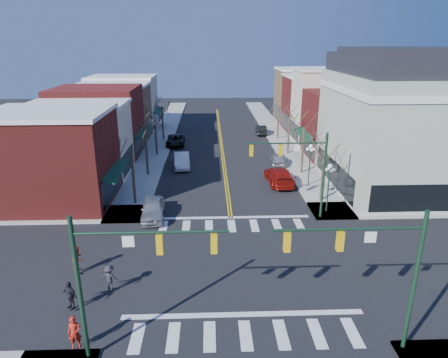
{
  "coord_description": "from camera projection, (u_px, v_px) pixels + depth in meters",
  "views": [
    {
      "loc": [
        -1.69,
        -22.36,
        13.94
      ],
      "look_at": [
        -0.49,
        9.49,
        2.8
      ],
      "focal_mm": 32.0,
      "sensor_mm": 36.0,
      "label": 1
    }
  ],
  "objects": [
    {
      "name": "bldg_left_brick_b",
      "position": [
        98.0,
        122.0,
        49.74
      ],
      "size": [
        10.0,
        9.0,
        8.5
      ],
      "primitive_type": "cube",
      "color": "maroon",
      "rests_on": "ground"
    },
    {
      "name": "bldg_right_tan",
      "position": [
        305.0,
        96.0,
        71.04
      ],
      "size": [
        10.0,
        8.0,
        9.0
      ],
      "primitive_type": "cube",
      "color": "olive",
      "rests_on": "ground"
    },
    {
      "name": "pedestrian_red_a",
      "position": [
        75.0,
        333.0,
        18.66
      ],
      "size": [
        0.67,
        0.49,
        1.68
      ],
      "primitive_type": "imported",
      "rotation": [
        0.0,
        0.0,
        0.16
      ],
      "color": "#B51F13",
      "rests_on": "sidewalk_left"
    },
    {
      "name": "pedestrian_red_b",
      "position": [
        78.0,
        259.0,
        24.9
      ],
      "size": [
        0.73,
        0.9,
        1.73
      ],
      "primitive_type": "imported",
      "rotation": [
        0.0,
        0.0,
        1.48
      ],
      "color": "red",
      "rests_on": "sidewalk_left"
    },
    {
      "name": "bldg_left_stucco_b",
      "position": [
        124.0,
        104.0,
        64.88
      ],
      "size": [
        10.0,
        8.0,
        8.2
      ],
      "primitive_type": "cube",
      "color": "beige",
      "rests_on": "ground"
    },
    {
      "name": "car_left_near",
      "position": [
        153.0,
        209.0,
        32.81
      ],
      "size": [
        2.2,
        4.74,
        1.57
      ],
      "primitive_type": "imported",
      "rotation": [
        0.0,
        0.0,
        0.07
      ],
      "color": "#AFAFB4",
      "rests_on": "ground"
    },
    {
      "name": "pedestrian_dark_a",
      "position": [
        70.0,
        295.0,
        21.44
      ],
      "size": [
        1.03,
        0.85,
        1.65
      ],
      "primitive_type": "imported",
      "rotation": [
        0.0,
        0.0,
        -0.56
      ],
      "color": "black",
      "rests_on": "sidewalk_left"
    },
    {
      "name": "traffic_mast_near_right",
      "position": [
        376.0,
        263.0,
        17.41
      ],
      "size": [
        6.6,
        0.28,
        7.2
      ],
      "color": "#14331E",
      "rests_on": "ground"
    },
    {
      "name": "bldg_right_brick_b",
      "position": [
        317.0,
        104.0,
        63.58
      ],
      "size": [
        10.0,
        8.0,
        8.5
      ],
      "primitive_type": "cube",
      "color": "maroon",
      "rests_on": "ground"
    },
    {
      "name": "ground",
      "position": [
        237.0,
        268.0,
        25.75
      ],
      "size": [
        160.0,
        160.0,
        0.0
      ],
      "primitive_type": "plane",
      "color": "black",
      "rests_on": "ground"
    },
    {
      "name": "bldg_right_stucco",
      "position": [
        331.0,
        107.0,
        56.26
      ],
      "size": [
        10.0,
        7.0,
        10.0
      ],
      "primitive_type": "cube",
      "color": "beige",
      "rests_on": "ground"
    },
    {
      "name": "sidewalk_left",
      "position": [
        146.0,
        172.0,
        44.28
      ],
      "size": [
        3.5,
        70.0,
        0.15
      ],
      "primitive_type": "cube",
      "color": "#9E9B93",
      "rests_on": "ground"
    },
    {
      "name": "traffic_mast_near_left",
      "position": [
        121.0,
        269.0,
        17.02
      ],
      "size": [
        6.6,
        0.28,
        7.2
      ],
      "color": "#14331E",
      "rests_on": "ground"
    },
    {
      "name": "tree_left_b",
      "position": [
        147.0,
        153.0,
        42.54
      ],
      "size": [
        0.24,
        0.24,
        5.04
      ],
      "primitive_type": "cylinder",
      "color": "#382B21",
      "rests_on": "ground"
    },
    {
      "name": "tree_left_c",
      "position": [
        156.0,
        138.0,
        50.17
      ],
      "size": [
        0.24,
        0.24,
        4.55
      ],
      "primitive_type": "cylinder",
      "color": "#382B21",
      "rests_on": "ground"
    },
    {
      "name": "tree_left_d",
      "position": [
        163.0,
        124.0,
        57.66
      ],
      "size": [
        0.24,
        0.24,
        4.9
      ],
      "primitive_type": "cylinder",
      "color": "#382B21",
      "rests_on": "ground"
    },
    {
      "name": "tree_right_c",
      "position": [
        289.0,
        136.0,
        50.72
      ],
      "size": [
        0.24,
        0.24,
        4.83
      ],
      "primitive_type": "cylinder",
      "color": "#382B21",
      "rests_on": "ground"
    },
    {
      "name": "lamppost_corner",
      "position": [
        329.0,
        180.0,
        33.08
      ],
      "size": [
        0.36,
        0.36,
        4.33
      ],
      "color": "#14331E",
      "rests_on": "ground"
    },
    {
      "name": "car_left_mid",
      "position": [
        182.0,
        160.0,
        45.95
      ],
      "size": [
        2.1,
        5.0,
        1.61
      ],
      "primitive_type": "imported",
      "rotation": [
        0.0,
        0.0,
        0.08
      ],
      "color": "silver",
      "rests_on": "ground"
    },
    {
      "name": "car_right_near",
      "position": [
        279.0,
        176.0,
        40.66
      ],
      "size": [
        2.6,
        5.86,
        1.67
      ],
      "primitive_type": "imported",
      "rotation": [
        0.0,
        0.0,
        3.19
      ],
      "color": "maroon",
      "rests_on": "ground"
    },
    {
      "name": "car_left_far",
      "position": [
        175.0,
        140.0,
        55.48
      ],
      "size": [
        2.46,
        5.21,
        1.44
      ],
      "primitive_type": "imported",
      "rotation": [
        0.0,
        0.0,
        0.01
      ],
      "color": "black",
      "rests_on": "ground"
    },
    {
      "name": "sidewalk_right",
      "position": [
        302.0,
        170.0,
        44.91
      ],
      "size": [
        3.5,
        70.0,
        0.15
      ],
      "primitive_type": "cube",
      "color": "#9E9B93",
      "rests_on": "ground"
    },
    {
      "name": "victorian_corner",
      "position": [
        401.0,
        121.0,
        37.82
      ],
      "size": [
        12.25,
        14.25,
        13.3
      ],
      "color": "#A4AF98",
      "rests_on": "ground"
    },
    {
      "name": "tree_left_a",
      "position": [
        133.0,
        179.0,
        35.04
      ],
      "size": [
        0.24,
        0.24,
        4.76
      ],
      "primitive_type": "cylinder",
      "color": "#382B21",
      "rests_on": "ground"
    },
    {
      "name": "lamppost_midblock",
      "position": [
        310.0,
        158.0,
        39.22
      ],
      "size": [
        0.36,
        0.36,
        4.33
      ],
      "color": "#14331E",
      "rests_on": "ground"
    },
    {
      "name": "bldg_left_tan",
      "position": [
        113.0,
        113.0,
        57.64
      ],
      "size": [
        10.0,
        7.5,
        7.8
      ],
      "primitive_type": "cube",
      "color": "olive",
      "rests_on": "ground"
    },
    {
      "name": "bldg_left_brick_a",
      "position": [
        52.0,
        160.0,
        34.96
      ],
      "size": [
        10.0,
        8.5,
        8.0
      ],
      "primitive_type": "cube",
      "color": "maroon",
      "rests_on": "ground"
    },
    {
      "name": "car_right_mid",
      "position": [
        278.0,
        159.0,
        46.82
      ],
      "size": [
        2.19,
        4.41,
        1.44
      ],
      "primitive_type": "imported",
      "rotation": [
        0.0,
        0.0,
        3.02
      ],
      "color": "#B4B4B9",
      "rests_on": "ground"
    },
    {
      "name": "tree_right_b",
      "position": [
        303.0,
        151.0,
        43.12
      ],
      "size": [
        0.24,
        0.24,
        5.18
      ],
      "primitive_type": "cylinder",
      "color": "#382B21",
      "rests_on": "ground"
    },
    {
      "name": "pedestrian_dark_b",
      "position": [
        110.0,
        277.0,
        23.1
      ],
      "size": [
        1.09,
        0.74,
        1.55
      ],
      "primitive_type": "imported",
      "rotation": [
        0.0,
        0.0,
        2.97
      ],
      "color": "#22212A",
      "rests_on": "sidewalk_left"
    },
    {
      "name": "tree_right_d",
      "position": [
        278.0,
        123.0,
        58.25
      ],
      "size": [
        0.24,
        0.24,
        4.97
      ],
      "primitive_type": "cylinder",
      "color": "#382B21",
      "rests_on": "ground"
    },
    {
      "name": "bldg_left_stucco_a",
      "position": [
        79.0,
        141.0,
        42.36
      ],
      "size": [
        10.0,
        7.0,
        7.5
      ],
      "primitive_type": "cube",
      "color": "beige",
      "rests_on": "ground"
    },
    {
      "name": "car_right_far",
      "position": [
        261.0,
        130.0,
        62.05
      ],
      "size": [
        1.68,
        4.38,
        1.42
      ],
      "primitive_type": "imported",
      "rotation": [
        0.0,
        0.0,
        3.1
      ],
      "color": "black",
      "rests_on": "ground"
    },
    {
      "name": "traffic_mast_far_right",
      "position": [
        302.0,
        164.0,
        31.38
      ],
      "size": [
        6.6,
        0.28,
        7.2
      ],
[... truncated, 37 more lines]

